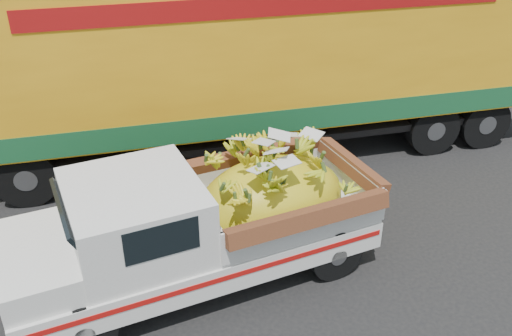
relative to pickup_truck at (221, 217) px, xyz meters
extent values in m
plane|color=black|center=(-1.11, -0.84, -0.98)|extent=(100.00, 100.00, 0.00)
cube|color=gray|center=(-1.11, 6.23, -0.91)|extent=(60.00, 0.25, 0.15)
cube|color=gray|center=(-1.11, 8.33, -0.91)|extent=(60.00, 4.00, 0.14)
cylinder|color=black|center=(-1.96, -1.27, -0.56)|extent=(0.88, 0.42, 0.84)
cylinder|color=black|center=(-2.31, 0.31, -0.56)|extent=(0.88, 0.42, 0.84)
cylinder|color=black|center=(1.61, -0.47, -0.56)|extent=(0.88, 0.42, 0.84)
cylinder|color=black|center=(1.26, 1.11, -0.56)|extent=(0.88, 0.42, 0.84)
cube|color=silver|center=(-0.40, -0.09, -0.37)|extent=(5.50, 2.98, 0.43)
cube|color=#A50F0C|center=(-0.20, -1.01, -0.30)|extent=(4.98, 1.13, 0.08)
cube|color=silver|center=(-2.90, -0.65, -0.48)|extent=(0.51, 1.83, 0.16)
cube|color=silver|center=(-2.49, -0.56, 0.05)|extent=(1.31, 1.94, 0.40)
cube|color=silver|center=(-1.19, -0.27, 0.35)|extent=(2.07, 2.14, 1.00)
cube|color=black|center=(-0.88, -1.13, 0.54)|extent=(0.92, 0.22, 0.47)
cube|color=silver|center=(0.89, 0.20, 0.13)|extent=(2.90, 2.40, 0.57)
ellipsoid|color=gold|center=(0.79, 0.18, 0.01)|extent=(2.58, 1.98, 1.42)
cylinder|color=black|center=(6.10, 2.96, -0.43)|extent=(1.11, 0.36, 1.10)
cylinder|color=black|center=(6.02, 4.96, -0.43)|extent=(1.11, 0.36, 1.10)
cylinder|color=black|center=(4.90, 2.91, -0.43)|extent=(1.11, 0.36, 1.10)
cylinder|color=black|center=(4.83, 4.91, -0.43)|extent=(1.11, 0.36, 1.10)
cylinder|color=black|center=(-3.09, 2.60, -0.43)|extent=(1.11, 0.36, 1.10)
cylinder|color=black|center=(-3.17, 4.60, -0.43)|extent=(1.11, 0.36, 1.10)
cube|color=black|center=(1.37, 3.78, -0.20)|extent=(12.03, 1.46, 0.36)
cube|color=orange|center=(1.37, 3.78, 1.40)|extent=(11.85, 2.95, 2.84)
cube|color=#164F29|center=(1.37, 3.78, 0.23)|extent=(11.91, 2.97, 0.45)
cube|color=maroon|center=(1.41, 2.52, 2.37)|extent=(8.39, 0.34, 0.35)
camera|label=1|loc=(-0.94, -6.78, 4.68)|focal=40.00mm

